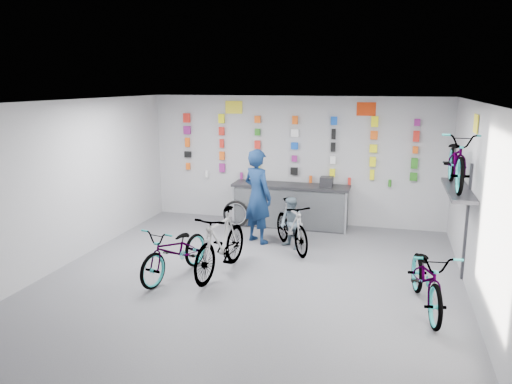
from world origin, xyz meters
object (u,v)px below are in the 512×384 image
(bike_center, at_px, (221,243))
(bike_right, at_px, (427,278))
(bike_left, at_px, (176,251))
(clerk, at_px, (258,196))
(bike_service, at_px, (292,226))
(counter, at_px, (290,206))
(customer, at_px, (291,223))

(bike_center, xyz_separation_m, bike_right, (3.39, -0.52, -0.08))
(bike_left, xyz_separation_m, bike_center, (0.71, 0.33, 0.10))
(bike_center, distance_m, clerk, 1.97)
(bike_service, relative_size, clerk, 0.84)
(bike_service, bearing_deg, counter, 69.61)
(bike_service, bearing_deg, clerk, 126.14)
(bike_right, bearing_deg, customer, 129.57)
(bike_left, bearing_deg, bike_center, 37.70)
(bike_right, distance_m, customer, 3.32)
(bike_left, relative_size, bike_center, 0.94)
(bike_right, bearing_deg, clerk, 134.25)
(bike_service, relative_size, customer, 1.58)
(counter, distance_m, clerk, 1.47)
(clerk, bearing_deg, bike_left, 100.84)
(bike_left, xyz_separation_m, clerk, (0.86, 2.25, 0.52))
(counter, relative_size, clerk, 1.37)
(bike_center, relative_size, customer, 1.81)
(bike_left, bearing_deg, bike_service, 62.76)
(counter, bearing_deg, clerk, -108.42)
(bike_service, bearing_deg, bike_right, -73.59)
(bike_left, xyz_separation_m, bike_service, (1.64, 1.94, 0.03))
(bike_left, height_order, bike_right, bike_right)
(bike_right, bearing_deg, bike_service, 130.23)
(bike_left, height_order, bike_service, bike_service)
(bike_left, distance_m, bike_service, 2.54)
(bike_right, distance_m, bike_service, 3.26)
(counter, distance_m, bike_service, 1.65)
(counter, distance_m, bike_left, 3.79)
(counter, relative_size, bike_center, 1.41)
(bike_center, relative_size, bike_service, 1.15)
(bike_center, distance_m, customer, 1.92)
(clerk, bearing_deg, customer, -165.57)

